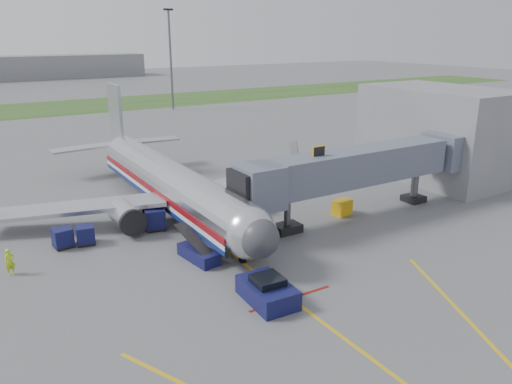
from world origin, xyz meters
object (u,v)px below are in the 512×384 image
ramp_worker (10,262)px  pushback_tug (267,291)px  belt_loader (198,253)px  airliner (170,182)px

ramp_worker → pushback_tug: bearing=-64.9°
belt_loader → ramp_worker: (-11.82, 4.55, 0.41)m
airliner → pushback_tug: bearing=-94.3°
ramp_worker → belt_loader: bearing=-42.8°
airliner → belt_loader: size_ratio=7.97×
airliner → pushback_tug: airliner is taller
pushback_tug → belt_loader: 7.63m
ramp_worker → airliner: bearing=3.1°
pushback_tug → ramp_worker: 17.71m
belt_loader → ramp_worker: belt_loader is taller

